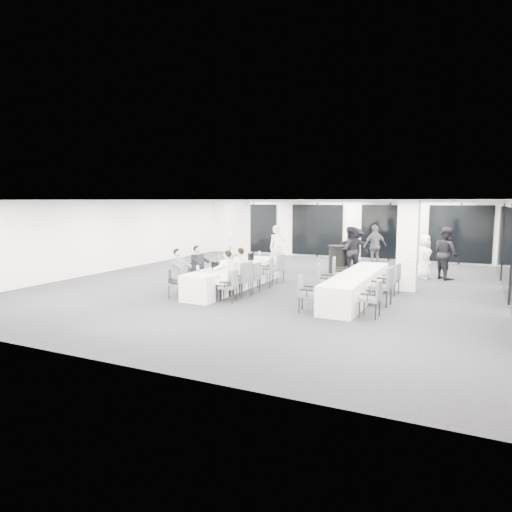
{
  "coord_description": "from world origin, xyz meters",
  "views": [
    {
      "loc": [
        6.01,
        -13.76,
        2.78
      ],
      "look_at": [
        -0.46,
        -0.2,
        0.96
      ],
      "focal_mm": 32.0,
      "sensor_mm": 36.0,
      "label": 1
    }
  ],
  "objects_px": {
    "chair_main_left_second": "(195,275)",
    "standing_guest_a": "(277,245)",
    "chair_side_right_far": "(393,277)",
    "banquet_table_main": "(236,277)",
    "chair_main_left_near": "(176,281)",
    "chair_main_left_far": "(238,265)",
    "chair_main_right_second": "(243,277)",
    "chair_side_left_far": "(339,271)",
    "standing_guest_c": "(357,244)",
    "ice_bucket_near": "(215,266)",
    "chair_side_right_near": "(373,296)",
    "chair_side_right_mid": "(384,284)",
    "chair_main_left_fourth": "(223,268)",
    "standing_guest_e": "(424,254)",
    "chair_main_right_near": "(230,284)",
    "chair_side_left_mid": "(324,279)",
    "standing_guest_b": "(349,247)",
    "standing_guest_d": "(375,243)",
    "standing_guest_h": "(446,250)",
    "chair_main_right_mid": "(253,276)",
    "chair_main_right_far": "(277,267)",
    "chair_main_right_fourth": "(268,270)",
    "standing_guest_f": "(354,244)",
    "ice_bucket_far": "(251,257)",
    "banquet_table_side": "(357,286)",
    "chair_side_left_near": "(305,291)",
    "cocktail_table": "(338,259)"
  },
  "relations": [
    {
      "from": "standing_guest_e",
      "to": "chair_main_right_far",
      "type": "bearing_deg",
      "value": 138.44
    },
    {
      "from": "chair_side_right_far",
      "to": "standing_guest_h",
      "type": "relative_size",
      "value": 0.45
    },
    {
      "from": "ice_bucket_far",
      "to": "chair_side_left_far",
      "type": "bearing_deg",
      "value": -1.93
    },
    {
      "from": "ice_bucket_far",
      "to": "chair_main_right_near",
      "type": "bearing_deg",
      "value": -73.86
    },
    {
      "from": "banquet_table_side",
      "to": "chair_main_left_fourth",
      "type": "relative_size",
      "value": 5.4
    },
    {
      "from": "chair_main_right_second",
      "to": "chair_side_left_far",
      "type": "relative_size",
      "value": 1.01
    },
    {
      "from": "chair_main_right_second",
      "to": "ice_bucket_near",
      "type": "xyz_separation_m",
      "value": [
        -0.88,
        -0.08,
        0.29
      ]
    },
    {
      "from": "banquet_table_main",
      "to": "chair_side_right_near",
      "type": "xyz_separation_m",
      "value": [
        4.72,
        -1.84,
        0.14
      ]
    },
    {
      "from": "chair_side_left_far",
      "to": "chair_side_left_near",
      "type": "bearing_deg",
      "value": -11.74
    },
    {
      "from": "chair_side_right_near",
      "to": "chair_side_left_mid",
      "type": "bearing_deg",
      "value": 53.48
    },
    {
      "from": "standing_guest_c",
      "to": "ice_bucket_near",
      "type": "relative_size",
      "value": 6.92
    },
    {
      "from": "chair_main_left_near",
      "to": "chair_main_left_far",
      "type": "distance_m",
      "value": 3.81
    },
    {
      "from": "standing_guest_b",
      "to": "standing_guest_h",
      "type": "distance_m",
      "value": 3.42
    },
    {
      "from": "chair_main_left_second",
      "to": "standing_guest_f",
      "type": "xyz_separation_m",
      "value": [
        3.0,
        7.87,
        0.43
      ]
    },
    {
      "from": "chair_side_right_near",
      "to": "chair_main_right_fourth",
      "type": "bearing_deg",
      "value": 60.95
    },
    {
      "from": "banquet_table_main",
      "to": "ice_bucket_near",
      "type": "height_order",
      "value": "ice_bucket_near"
    },
    {
      "from": "chair_side_right_far",
      "to": "banquet_table_main",
      "type": "bearing_deg",
      "value": 110.4
    },
    {
      "from": "chair_main_left_far",
      "to": "chair_main_left_second",
      "type": "bearing_deg",
      "value": -3.78
    },
    {
      "from": "chair_main_right_near",
      "to": "chair_side_left_mid",
      "type": "height_order",
      "value": "chair_side_left_mid"
    },
    {
      "from": "chair_main_right_mid",
      "to": "chair_side_left_far",
      "type": "distance_m",
      "value": 2.72
    },
    {
      "from": "standing_guest_b",
      "to": "standing_guest_h",
      "type": "xyz_separation_m",
      "value": [
        3.41,
        0.27,
        0.03
      ]
    },
    {
      "from": "standing_guest_h",
      "to": "chair_side_right_far",
      "type": "bearing_deg",
      "value": 125.27
    },
    {
      "from": "chair_main_right_fourth",
      "to": "standing_guest_c",
      "type": "relative_size",
      "value": 0.54
    },
    {
      "from": "chair_main_right_far",
      "to": "ice_bucket_near",
      "type": "relative_size",
      "value": 3.71
    },
    {
      "from": "chair_main_left_fourth",
      "to": "standing_guest_e",
      "type": "distance_m",
      "value": 7.22
    },
    {
      "from": "chair_side_right_near",
      "to": "chair_side_right_mid",
      "type": "height_order",
      "value": "chair_side_right_mid"
    },
    {
      "from": "chair_main_left_fourth",
      "to": "chair_main_right_near",
      "type": "xyz_separation_m",
      "value": [
        1.66,
        -2.47,
        -0.02
      ]
    },
    {
      "from": "chair_side_left_near",
      "to": "standing_guest_a",
      "type": "relative_size",
      "value": 0.45
    },
    {
      "from": "chair_main_left_second",
      "to": "chair_side_left_near",
      "type": "height_order",
      "value": "chair_side_left_near"
    },
    {
      "from": "chair_main_right_mid",
      "to": "ice_bucket_near",
      "type": "xyz_separation_m",
      "value": [
        -0.87,
        -0.77,
        0.35
      ]
    },
    {
      "from": "chair_main_left_second",
      "to": "standing_guest_a",
      "type": "height_order",
      "value": "standing_guest_a"
    },
    {
      "from": "chair_side_right_mid",
      "to": "standing_guest_f",
      "type": "xyz_separation_m",
      "value": [
        -2.55,
        7.27,
        0.35
      ]
    },
    {
      "from": "chair_side_left_near",
      "to": "chair_side_right_near",
      "type": "distance_m",
      "value": 1.67
    },
    {
      "from": "chair_main_right_far",
      "to": "chair_side_left_far",
      "type": "bearing_deg",
      "value": -87.04
    },
    {
      "from": "banquet_table_side",
      "to": "cocktail_table",
      "type": "distance_m",
      "value": 4.73
    },
    {
      "from": "chair_main_right_second",
      "to": "chair_side_right_mid",
      "type": "bearing_deg",
      "value": -67.44
    },
    {
      "from": "chair_main_right_near",
      "to": "chair_side_right_mid",
      "type": "relative_size",
      "value": 0.86
    },
    {
      "from": "banquet_table_main",
      "to": "standing_guest_b",
      "type": "bearing_deg",
      "value": 60.39
    },
    {
      "from": "chair_main_left_far",
      "to": "standing_guest_a",
      "type": "distance_m",
      "value": 2.47
    },
    {
      "from": "banquet_table_side",
      "to": "chair_side_left_mid",
      "type": "relative_size",
      "value": 4.91
    },
    {
      "from": "chair_main_right_mid",
      "to": "ice_bucket_near",
      "type": "height_order",
      "value": "ice_bucket_near"
    },
    {
      "from": "chair_main_left_second",
      "to": "ice_bucket_far",
      "type": "height_order",
      "value": "ice_bucket_far"
    },
    {
      "from": "chair_main_right_far",
      "to": "chair_side_right_far",
      "type": "distance_m",
      "value": 3.91
    },
    {
      "from": "chair_main_right_second",
      "to": "chair_side_right_near",
      "type": "distance_m",
      "value": 3.94
    },
    {
      "from": "chair_side_right_mid",
      "to": "standing_guest_d",
      "type": "bearing_deg",
      "value": 18.42
    },
    {
      "from": "banquet_table_main",
      "to": "chair_main_left_near",
      "type": "height_order",
      "value": "chair_main_left_near"
    },
    {
      "from": "cocktail_table",
      "to": "chair_side_right_far",
      "type": "height_order",
      "value": "cocktail_table"
    },
    {
      "from": "standing_guest_a",
      "to": "standing_guest_b",
      "type": "xyz_separation_m",
      "value": [
        2.81,
        0.39,
        0.0
      ]
    },
    {
      "from": "chair_side_left_far",
      "to": "chair_side_right_far",
      "type": "relative_size",
      "value": 1.08
    },
    {
      "from": "standing_guest_e",
      "to": "cocktail_table",
      "type": "bearing_deg",
      "value": 105.27
    }
  ]
}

